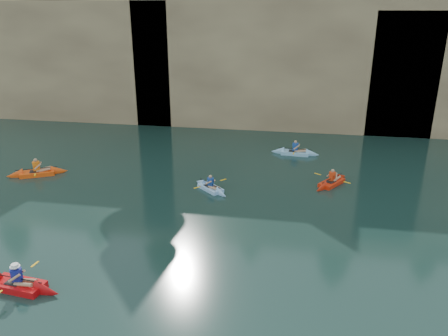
% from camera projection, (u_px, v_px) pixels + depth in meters
% --- Properties ---
extents(ground, '(160.00, 160.00, 0.00)m').
position_uv_depth(ground, '(189.00, 278.00, 16.63)').
color(ground, black).
rests_on(ground, ground).
extents(cliff, '(70.00, 16.00, 12.00)m').
position_uv_depth(cliff, '(263.00, 47.00, 42.23)').
color(cliff, tan).
rests_on(cliff, ground).
extents(cliff_slab_west, '(26.00, 2.40, 10.56)m').
position_uv_depth(cliff_slab_west, '(32.00, 59.00, 38.88)').
color(cliff_slab_west, tan).
rests_on(cliff_slab_west, ground).
extents(cliff_slab_center, '(24.00, 2.40, 11.40)m').
position_uv_depth(cliff_slab_center, '(280.00, 59.00, 35.18)').
color(cliff_slab_center, tan).
rests_on(cliff_slab_center, ground).
extents(sea_cave_west, '(4.50, 1.00, 4.00)m').
position_uv_depth(sea_cave_west, '(54.00, 98.00, 39.10)').
color(sea_cave_west, black).
rests_on(sea_cave_west, ground).
extents(sea_cave_center, '(3.50, 1.00, 3.20)m').
position_uv_depth(sea_cave_center, '(206.00, 108.00, 36.98)').
color(sea_cave_center, black).
rests_on(sea_cave_center, ground).
extents(sea_cave_east, '(5.00, 1.00, 4.50)m').
position_uv_depth(sea_cave_east, '(379.00, 107.00, 34.50)').
color(sea_cave_east, black).
rests_on(sea_cave_east, ground).
extents(main_kayaker, '(3.51, 2.34, 1.28)m').
position_uv_depth(main_kayaker, '(18.00, 285.00, 15.97)').
color(main_kayaker, red).
rests_on(main_kayaker, ground).
extents(kayaker_orange, '(3.50, 2.37, 1.34)m').
position_uv_depth(kayaker_orange, '(37.00, 173.00, 26.70)').
color(kayaker_orange, '#FF4E10').
rests_on(kayaker_orange, ground).
extents(kayaker_ltblue_near, '(2.57, 2.42, 1.12)m').
position_uv_depth(kayaker_ltblue_near, '(211.00, 188.00, 24.56)').
color(kayaker_ltblue_near, '#98C8FF').
rests_on(kayaker_ltblue_near, ground).
extents(kayaker_red_far, '(2.38, 3.08, 1.18)m').
position_uv_depth(kayaker_red_far, '(332.00, 182.00, 25.30)').
color(kayaker_red_far, red).
rests_on(kayaker_red_far, ground).
extents(kayaker_ltblue_mid, '(3.41, 2.51, 1.28)m').
position_uv_depth(kayaker_ltblue_mid, '(295.00, 152.00, 30.41)').
color(kayaker_ltblue_mid, '#8BC1EA').
rests_on(kayaker_ltblue_mid, ground).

